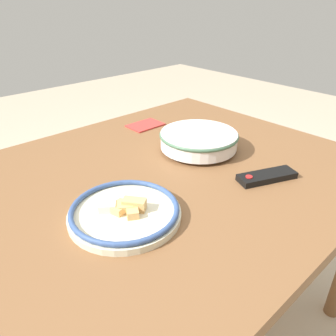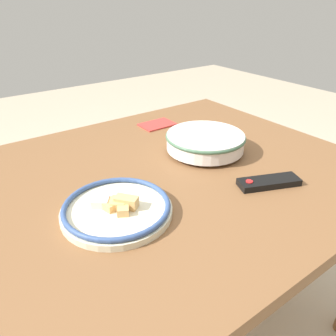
% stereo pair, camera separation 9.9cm
% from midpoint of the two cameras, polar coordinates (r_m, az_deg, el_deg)
% --- Properties ---
extents(ground_plane, '(8.00, 8.00, 0.00)m').
position_cam_midpoint_polar(ground_plane, '(1.55, -2.40, -25.23)').
color(ground_plane, '#B7A88E').
extents(dining_table, '(1.28, 1.05, 0.74)m').
position_cam_midpoint_polar(dining_table, '(1.09, -3.09, -4.16)').
color(dining_table, brown).
rests_on(dining_table, ground_plane).
extents(noodle_bowl, '(0.28, 0.28, 0.07)m').
position_cam_midpoint_polar(noodle_bowl, '(1.17, 2.95, 4.89)').
color(noodle_bowl, silver).
rests_on(noodle_bowl, dining_table).
extents(food_plate, '(0.29, 0.29, 0.05)m').
position_cam_midpoint_polar(food_plate, '(0.85, -10.93, -7.60)').
color(food_plate, beige).
rests_on(food_plate, dining_table).
extents(tv_remote, '(0.19, 0.12, 0.02)m').
position_cam_midpoint_polar(tv_remote, '(1.03, 14.21, -1.51)').
color(tv_remote, black).
rests_on(tv_remote, dining_table).
extents(folded_napkin, '(0.14, 0.10, 0.01)m').
position_cam_midpoint_polar(folded_napkin, '(1.42, -6.00, 7.39)').
color(folded_napkin, '#B2332D').
rests_on(folded_napkin, dining_table).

